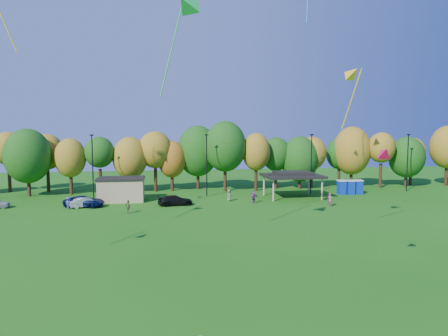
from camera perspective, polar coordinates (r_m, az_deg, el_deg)
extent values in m
plane|color=#19600F|center=(20.56, 5.52, -22.61)|extent=(160.00, 160.00, 0.00)
cylinder|color=black|center=(70.87, -28.30, -1.40)|extent=(0.50, 0.50, 4.12)
ellipsoid|color=olive|center=(70.52, -28.48, 2.48)|extent=(4.78, 4.78, 5.18)
cylinder|color=black|center=(65.10, -26.09, -2.10)|extent=(0.50, 0.50, 3.56)
ellipsoid|color=#144C0F|center=(64.73, -26.25, 1.56)|extent=(6.62, 6.62, 8.00)
cylinder|color=black|center=(68.51, -23.81, -1.56)|extent=(0.50, 0.50, 3.79)
ellipsoid|color=olive|center=(68.16, -23.95, 2.13)|extent=(4.94, 4.94, 5.58)
cylinder|color=black|center=(64.46, -21.00, -2.07)|extent=(0.50, 0.50, 3.34)
ellipsoid|color=olive|center=(64.10, -21.11, 1.38)|extent=(4.61, 4.61, 5.88)
cylinder|color=black|center=(63.52, -17.24, -1.85)|extent=(0.50, 0.50, 3.82)
ellipsoid|color=#144C0F|center=(63.13, -17.35, 2.17)|extent=(4.43, 4.43, 4.73)
cylinder|color=black|center=(63.72, -13.21, -1.98)|extent=(0.50, 0.50, 3.25)
ellipsoid|color=olive|center=(63.36, -13.28, 1.43)|extent=(5.33, 5.33, 6.53)
cylinder|color=black|center=(64.08, -9.75, -1.55)|extent=(0.50, 0.50, 3.96)
ellipsoid|color=olive|center=(63.69, -9.81, 2.58)|extent=(5.31, 5.31, 5.82)
cylinder|color=black|center=(64.43, -7.42, -1.89)|extent=(0.50, 0.50, 3.05)
ellipsoid|color=#995914|center=(64.07, -7.46, 1.26)|extent=(4.54, 4.54, 5.87)
cylinder|color=black|center=(65.82, -3.74, -1.39)|extent=(0.50, 0.50, 3.77)
ellipsoid|color=#144C0F|center=(65.44, -3.76, 2.44)|extent=(6.69, 6.69, 8.35)
cylinder|color=black|center=(63.35, 0.16, -1.41)|extent=(0.50, 0.50, 4.28)
ellipsoid|color=#144C0F|center=(62.95, 0.16, 3.11)|extent=(6.64, 6.64, 8.01)
cylinder|color=black|center=(64.04, 4.59, -1.59)|extent=(0.50, 0.50, 3.76)
ellipsoid|color=olive|center=(63.66, 4.62, 2.34)|extent=(4.49, 4.49, 6.02)
cylinder|color=black|center=(67.02, 7.39, -1.44)|extent=(0.50, 0.50, 3.43)
ellipsoid|color=#144C0F|center=(66.67, 7.43, 1.97)|extent=(4.77, 4.77, 5.63)
cylinder|color=black|center=(67.43, 10.71, -1.66)|extent=(0.50, 0.50, 2.95)
ellipsoid|color=#144C0F|center=(67.10, 10.77, 1.27)|extent=(6.14, 6.14, 7.54)
cylinder|color=black|center=(68.63, 12.37, -1.33)|extent=(0.50, 0.50, 3.52)
ellipsoid|color=olive|center=(68.28, 12.44, 2.10)|extent=(4.78, 4.78, 5.53)
cylinder|color=black|center=(72.39, 16.08, -1.12)|extent=(0.50, 0.50, 3.39)
ellipsoid|color=#144C0F|center=(72.06, 16.16, 2.00)|extent=(4.54, 4.54, 5.46)
cylinder|color=black|center=(71.94, 17.70, -1.08)|extent=(0.50, 0.50, 3.72)
ellipsoid|color=olive|center=(71.60, 17.80, 2.37)|extent=(6.32, 6.32, 8.24)
cylinder|color=black|center=(72.27, 21.44, -1.03)|extent=(0.50, 0.50, 4.06)
ellipsoid|color=olive|center=(71.92, 21.57, 2.72)|extent=(4.50, 4.50, 5.13)
cylinder|color=black|center=(75.47, 24.55, -1.27)|extent=(0.50, 0.50, 3.05)
ellipsoid|color=#144C0F|center=(75.17, 24.65, 1.43)|extent=(5.97, 5.97, 7.05)
cylinder|color=black|center=(77.78, 25.10, -0.92)|extent=(0.50, 0.50, 3.55)
ellipsoid|color=olive|center=(77.47, 25.22, 2.13)|extent=(4.60, 4.60, 4.99)
cylinder|color=black|center=(79.54, 29.14, -0.78)|extent=(0.50, 0.50, 4.07)
ellipsoid|color=olive|center=(79.23, 29.30, 2.63)|extent=(5.83, 5.83, 7.42)
cylinder|color=black|center=(58.53, -18.25, 0.08)|extent=(0.16, 0.16, 9.00)
cube|color=black|center=(58.30, -18.38, 4.49)|extent=(0.50, 0.25, 0.18)
cylinder|color=black|center=(58.16, -2.49, 0.31)|extent=(0.16, 0.16, 9.00)
cube|color=black|center=(57.93, -2.51, 4.75)|extent=(0.50, 0.25, 0.18)
cylinder|color=black|center=(62.06, 12.35, 0.51)|extent=(0.16, 0.16, 9.00)
cube|color=black|center=(61.85, 12.43, 4.67)|extent=(0.50, 0.25, 0.18)
cylinder|color=black|center=(69.52, 24.72, 0.65)|extent=(0.16, 0.16, 9.00)
cube|color=black|center=(69.33, 24.87, 4.36)|extent=(0.50, 0.25, 0.18)
cube|color=tan|center=(56.39, -14.46, -3.08)|extent=(6.00, 4.00, 3.00)
cube|color=black|center=(56.18, -14.49, -1.44)|extent=(6.30, 4.30, 0.25)
cylinder|color=tan|center=(54.82, 7.07, -3.19)|extent=(0.24, 0.24, 3.00)
cylinder|color=tan|center=(57.15, 13.84, -2.96)|extent=(0.24, 0.24, 3.00)
cylinder|color=tan|center=(59.59, 5.73, -2.49)|extent=(0.24, 0.24, 3.00)
cylinder|color=tan|center=(61.74, 12.03, -2.31)|extent=(0.24, 0.24, 3.00)
cube|color=black|center=(58.01, 9.73, -1.11)|extent=(8.20, 6.20, 0.35)
cube|color=black|center=(57.97, 9.73, -0.72)|extent=(5.00, 3.50, 0.45)
cube|color=#0D33AB|center=(62.93, 16.45, -2.72)|extent=(1.10, 1.10, 2.00)
cube|color=silver|center=(62.79, 16.47, -1.74)|extent=(1.15, 1.15, 0.18)
cube|color=#0D33AB|center=(63.28, 17.61, -2.71)|extent=(1.10, 1.10, 2.00)
cube|color=silver|center=(63.14, 17.63, -1.73)|extent=(1.15, 1.15, 0.18)
cube|color=#0D33AB|center=(63.94, 18.62, -2.66)|extent=(1.10, 1.10, 2.00)
cube|color=silver|center=(63.80, 18.65, -1.69)|extent=(1.15, 1.15, 0.18)
imported|color=#AAAAAF|center=(53.20, -19.12, -4.64)|extent=(4.17, 2.54, 1.30)
imported|color=#0B1443|center=(53.55, -19.31, -4.53)|extent=(5.42, 3.48, 1.39)
imported|color=black|center=(51.98, -6.99, -4.61)|extent=(4.62, 2.27, 1.29)
imported|color=#7E7C56|center=(54.64, 0.74, -3.92)|extent=(0.93, 0.84, 1.60)
imported|color=#9E4A6E|center=(52.63, 14.90, -4.39)|extent=(0.67, 0.75, 1.73)
imported|color=#8E3B8D|center=(53.28, 4.27, -4.16)|extent=(1.47, 1.33, 1.62)
imported|color=olive|center=(47.93, -13.53, -5.40)|extent=(0.83, 0.99, 1.59)
imported|color=#43418F|center=(52.65, -21.37, -4.69)|extent=(1.12, 1.09, 1.53)
cone|color=green|center=(29.63, -4.58, 22.69)|extent=(2.96, 2.99, 2.37)
cylinder|color=green|center=(30.28, -7.57, 16.13)|extent=(1.76, 1.89, 6.61)
cylinder|color=#2785F7|center=(49.16, 11.87, 22.45)|extent=(0.98, 1.99, 5.67)
cylinder|color=yellow|center=(39.57, -28.91, 17.78)|extent=(1.74, 0.68, 4.73)
cone|color=#E30C44|center=(25.42, 21.99, 2.06)|extent=(1.08, 1.30, 1.17)
cone|color=gold|center=(35.56, 17.91, 12.78)|extent=(1.87, 2.03, 1.67)
cylinder|color=gold|center=(33.83, 17.77, 9.34)|extent=(0.92, 1.65, 4.73)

